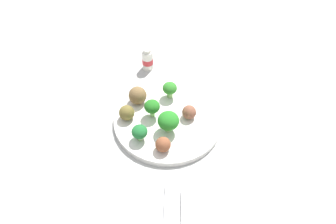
# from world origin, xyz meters

# --- Properties ---
(ground_plane) EXTENTS (4.00, 4.00, 0.00)m
(ground_plane) POSITION_xyz_m (0.00, 0.00, 0.00)
(ground_plane) COLOR #B2B2AD
(plate) EXTENTS (0.28, 0.28, 0.02)m
(plate) POSITION_xyz_m (0.00, 0.00, 0.01)
(plate) COLOR white
(plate) RESTS_ON ground_plane
(broccoli_floret_back_right) EXTENTS (0.04, 0.04, 0.05)m
(broccoli_floret_back_right) POSITION_xyz_m (-0.07, 0.01, 0.05)
(broccoli_floret_back_right) COLOR #93C876
(broccoli_floret_back_right) RESTS_ON plate
(broccoli_floret_mid_right) EXTENTS (0.04, 0.04, 0.05)m
(broccoli_floret_mid_right) POSITION_xyz_m (-0.01, -0.04, 0.05)
(broccoli_floret_mid_right) COLOR #8DC96F
(broccoli_floret_mid_right) RESTS_ON plate
(broccoli_floret_front_right) EXTENTS (0.04, 0.04, 0.04)m
(broccoli_floret_front_right) POSITION_xyz_m (0.07, -0.07, 0.04)
(broccoli_floret_front_right) COLOR #91BB75
(broccoli_floret_front_right) RESTS_ON plate
(broccoli_floret_back_left) EXTENTS (0.05, 0.05, 0.06)m
(broccoli_floret_back_left) POSITION_xyz_m (0.04, -0.00, 0.05)
(broccoli_floret_back_left) COLOR #96CC7E
(broccoli_floret_back_left) RESTS_ON plate
(meatball_mid_left) EXTENTS (0.04, 0.04, 0.04)m
(meatball_mid_left) POSITION_xyz_m (-0.00, -0.10, 0.04)
(meatball_mid_left) COLOR brown
(meatball_mid_left) RESTS_ON plate
(meatball_near_rim) EXTENTS (0.05, 0.05, 0.05)m
(meatball_near_rim) POSITION_xyz_m (-0.06, -0.08, 0.04)
(meatball_near_rim) COLOR brown
(meatball_near_rim) RESTS_ON plate
(meatball_front_left) EXTENTS (0.04, 0.04, 0.04)m
(meatball_front_left) POSITION_xyz_m (0.00, 0.05, 0.03)
(meatball_front_left) COLOR brown
(meatball_front_left) RESTS_ON plate
(meatball_far_rim) EXTENTS (0.04, 0.04, 0.04)m
(meatball_far_rim) POSITION_xyz_m (0.10, -0.01, 0.03)
(meatball_far_rim) COLOR brown
(meatball_far_rim) RESTS_ON plate
(napkin) EXTENTS (0.18, 0.13, 0.01)m
(napkin) POSITION_xyz_m (0.26, 0.01, 0.00)
(napkin) COLOR white
(napkin) RESTS_ON ground_plane
(fork) EXTENTS (0.12, 0.02, 0.01)m
(fork) POSITION_xyz_m (0.27, 0.03, 0.01)
(fork) COLOR silver
(fork) RESTS_ON napkin
(knife) EXTENTS (0.15, 0.02, 0.01)m
(knife) POSITION_xyz_m (0.27, -0.01, 0.01)
(knife) COLOR silver
(knife) RESTS_ON napkin
(yogurt_bottle) EXTENTS (0.03, 0.03, 0.07)m
(yogurt_bottle) POSITION_xyz_m (-0.21, -0.06, 0.03)
(yogurt_bottle) COLOR white
(yogurt_bottle) RESTS_ON ground_plane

